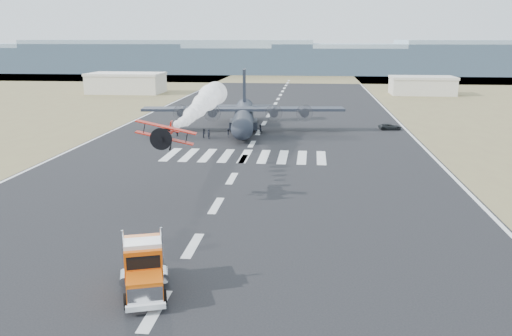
% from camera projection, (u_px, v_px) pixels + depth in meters
% --- Properties ---
extents(ground, '(500.00, 500.00, 0.00)m').
position_uv_depth(ground, '(155.00, 311.00, 37.18)').
color(ground, black).
rests_on(ground, ground).
extents(scrub_far, '(500.00, 80.00, 0.00)m').
position_uv_depth(scrub_far, '(291.00, 76.00, 259.53)').
color(scrub_far, olive).
rests_on(scrub_far, ground).
extents(runway_markings, '(60.00, 260.00, 0.01)m').
position_uv_depth(runway_markings, '(252.00, 144.00, 95.18)').
color(runway_markings, silver).
rests_on(runway_markings, ground).
extents(ridge_seg_b, '(150.00, 50.00, 15.00)m').
position_uv_depth(ridge_seg_b, '(59.00, 57.00, 299.88)').
color(ridge_seg_b, '#8197A5').
rests_on(ridge_seg_b, ground).
extents(ridge_seg_c, '(150.00, 50.00, 17.00)m').
position_uv_depth(ridge_seg_c, '(174.00, 56.00, 293.09)').
color(ridge_seg_c, '#8197A5').
rests_on(ridge_seg_c, ground).
extents(ridge_seg_d, '(150.00, 50.00, 13.00)m').
position_uv_depth(ridge_seg_d, '(294.00, 60.00, 287.00)').
color(ridge_seg_d, '#8197A5').
rests_on(ridge_seg_d, ground).
extents(ridge_seg_e, '(150.00, 50.00, 15.00)m').
position_uv_depth(ridge_seg_e, '(419.00, 59.00, 280.21)').
color(ridge_seg_e, '#8197A5').
rests_on(ridge_seg_e, ground).
extents(hangar_left, '(24.50, 14.50, 6.70)m').
position_uv_depth(hangar_left, '(126.00, 83.00, 181.80)').
color(hangar_left, '#BBB7A7').
rests_on(hangar_left, ground).
extents(hangar_right, '(20.50, 12.50, 5.90)m').
position_uv_depth(hangar_right, '(422.00, 85.00, 176.84)').
color(hangar_right, '#BBB7A7').
rests_on(hangar_right, ground).
extents(semi_truck, '(5.04, 8.79, 3.88)m').
position_uv_depth(semi_truck, '(144.00, 266.00, 39.80)').
color(semi_truck, black).
rests_on(semi_truck, ground).
extents(aerobatic_biplane, '(6.69, 6.08, 3.28)m').
position_uv_depth(aerobatic_biplane, '(165.00, 134.00, 60.42)').
color(aerobatic_biplane, red).
extents(smoke_trail, '(4.27, 39.27, 4.27)m').
position_uv_depth(smoke_trail, '(208.00, 99.00, 91.31)').
color(smoke_trail, white).
extents(transport_aircraft, '(40.03, 32.88, 11.54)m').
position_uv_depth(transport_aircraft, '(244.00, 115.00, 109.31)').
color(transport_aircraft, '#1C232A').
rests_on(transport_aircraft, ground).
extents(support_vehicle, '(4.73, 2.68, 1.25)m').
position_uv_depth(support_vehicle, '(390.00, 127.00, 109.84)').
color(support_vehicle, black).
rests_on(support_vehicle, ground).
extents(crew_a, '(0.60, 0.69, 1.67)m').
position_uv_depth(crew_a, '(208.00, 134.00, 100.48)').
color(crew_a, black).
rests_on(crew_a, ground).
extents(crew_b, '(1.00, 0.99, 1.78)m').
position_uv_depth(crew_b, '(260.00, 129.00, 105.33)').
color(crew_b, black).
rests_on(crew_b, ground).
extents(crew_c, '(0.66, 1.14, 1.67)m').
position_uv_depth(crew_c, '(228.00, 133.00, 101.57)').
color(crew_c, black).
rests_on(crew_c, ground).
extents(crew_d, '(1.09, 0.89, 1.66)m').
position_uv_depth(crew_d, '(248.00, 130.00, 104.21)').
color(crew_d, black).
rests_on(crew_d, ground).
extents(crew_e, '(0.57, 0.90, 1.81)m').
position_uv_depth(crew_e, '(247.00, 129.00, 105.18)').
color(crew_e, black).
rests_on(crew_e, ground).
extents(crew_f, '(1.24, 1.47, 1.58)m').
position_uv_depth(crew_f, '(177.00, 132.00, 102.62)').
color(crew_f, black).
rests_on(crew_f, ground).
extents(crew_g, '(0.60, 0.70, 1.75)m').
position_uv_depth(crew_g, '(209.00, 134.00, 99.93)').
color(crew_g, black).
rests_on(crew_g, ground).
extents(crew_h, '(0.56, 0.84, 1.63)m').
position_uv_depth(crew_h, '(204.00, 133.00, 101.22)').
color(crew_h, black).
rests_on(crew_h, ground).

